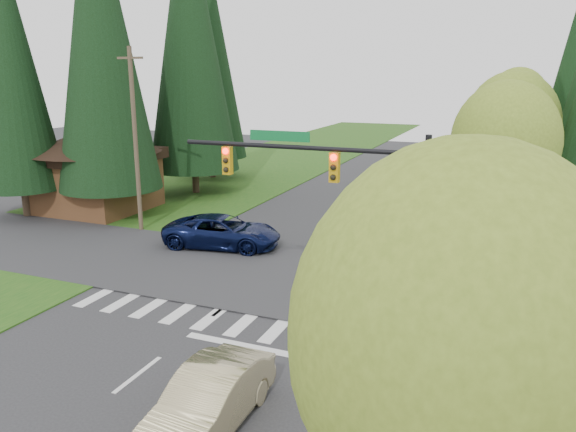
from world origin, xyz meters
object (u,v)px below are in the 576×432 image
Objects in this scene: suv_navy at (223,232)px; parked_car_c at (437,178)px; parked_car_a at (438,205)px; parked_car_b at (428,194)px; parked_car_e at (471,150)px; parked_car_d at (454,161)px; sedan_champagne at (209,400)px.

suv_navy is 1.29× the size of parked_car_c.
parked_car_b is at bearing 105.77° from parked_car_a.
parked_car_a reaches higher than parked_car_e.
parked_car_c is at bearing -98.05° from parked_car_d.
sedan_champagne is 27.30m from parked_car_b.
parked_car_a is 0.99× the size of parked_car_b.
parked_car_d is (8.11, 29.69, -0.08)m from suv_navy.
parked_car_c is (0.94, 33.27, -0.02)m from sedan_champagne.
parked_car_a reaches higher than parked_car_d.
sedan_champagne is 1.02× the size of parked_car_c.
parked_car_d is (1.13, 43.12, -0.04)m from sedan_champagne.
sedan_champagne is 0.95× the size of parked_car_e.
parked_car_e is at bearing -22.59° from suv_navy.
parked_car_e is (1.06, 18.29, -0.04)m from parked_car_c.
parked_car_a reaches higher than parked_car_c.
parked_car_d reaches higher than parked_car_e.
suv_navy reaches higher than parked_car_c.
parked_car_a is 3.96m from parked_car_b.
parked_car_d is at bearing 86.85° from parked_car_b.
parked_car_a is 1.06× the size of parked_car_c.
parked_car_d is (-1.21, 19.62, -0.09)m from parked_car_a.
suv_navy is 30.78m from parked_car_d.
parked_car_c is at bearing 88.89° from parked_car_b.
parked_car_c is at bearing -85.62° from parked_car_e.
parked_car_a reaches higher than sedan_champagne.
sedan_champagne is at bearing -98.46° from parked_car_d.
parked_car_b is at bearing -94.95° from parked_car_c.
parked_car_d is at bearing -24.61° from suv_navy.
parked_car_c is 0.93× the size of parked_car_e.
suv_navy is 1.21× the size of parked_car_b.
parked_car_c is (-1.40, 9.77, -0.07)m from parked_car_a.
parked_car_a is at bearing -81.61° from parked_car_e.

